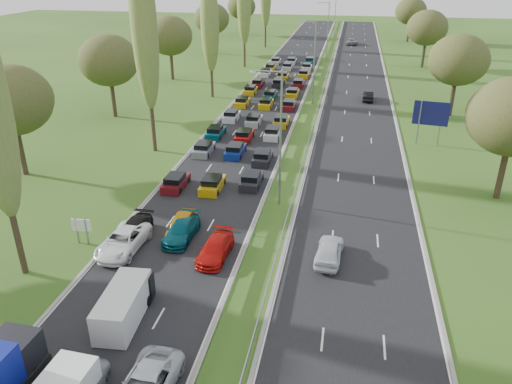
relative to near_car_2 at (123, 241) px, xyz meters
The scene contains 20 objects.
ground 48.11m from the near_car_2, 77.50° to the left, with size 260.00×260.00×0.00m, color #2C4B17.
near_carriageway 49.60m from the near_car_2, 85.76° to the left, with size 10.50×215.00×0.04m, color black.
far_carriageway 52.36m from the near_car_2, 70.86° to the left, with size 10.50×215.00×0.04m, color black.
central_reservation 50.55m from the near_car_2, 78.11° to the left, with size 2.36×215.00×0.32m.
lamp_columns 46.44m from the near_car_2, 76.96° to the left, with size 0.18×140.18×12.00m.
poplar_row 37.41m from the near_car_2, 99.03° to the left, with size 2.80×127.80×22.44m.
woodland_left 34.37m from the near_car_2, 118.53° to the left, with size 8.00×166.00×11.10m.
woodland_right 45.53m from the near_car_2, 48.34° to the left, with size 8.00×153.00×11.10m.
traffic_queue_fill 44.63m from the near_car_2, 85.26° to the left, with size 9.07×69.04×0.80m.
near_car_2 is the anchor object (origin of this frame).
near_car_3 1.99m from the near_car_2, 90.48° to the left, with size 1.89×4.64×1.35m, color black.
near_car_7 4.52m from the near_car_2, 33.44° to the left, with size 1.97×4.83×1.40m, color #053F4B.
near_car_8 4.84m from the near_car_2, 43.86° to the left, with size 1.81×4.50×1.53m, color #BE7E0C.
near_car_11 7.07m from the near_car_2, ahead, with size 1.93×4.76×1.38m, color #B10E0A.
far_car_0 15.38m from the near_car_2, ahead, with size 1.85×4.61×1.57m, color silver.
far_car_1 51.82m from the near_car_2, 68.79° to the left, with size 1.57×4.50×1.48m, color black.
far_car_2 105.61m from the near_car_2, 81.55° to the left, with size 2.56×5.55×1.54m, color gray.
white_van_rear 8.11m from the near_car_2, 64.76° to the right, with size 2.05×5.22×2.10m.
info_sign 3.55m from the near_car_2, behind, with size 1.50×0.18×2.10m.
direction_sign 38.47m from the near_car_2, 48.72° to the left, with size 3.97×0.71×5.20m.
Camera 1 is at (9.89, 3.17, 20.00)m, focal length 35.00 mm.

